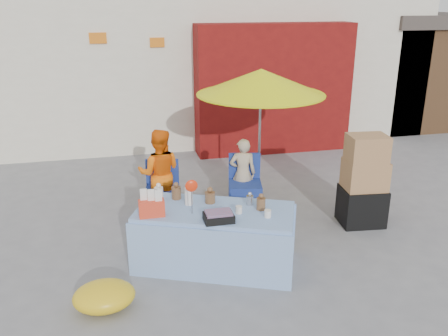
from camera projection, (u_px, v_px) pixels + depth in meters
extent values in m
plane|color=slate|center=(210.00, 263.00, 5.79)|extent=(80.00, 80.00, 0.00)
cube|color=silver|center=(151.00, 33.00, 11.45)|extent=(12.00, 5.00, 4.50)
cube|color=maroon|center=(274.00, 89.00, 9.67)|extent=(3.20, 0.60, 2.60)
cube|color=#4C331E|center=(409.00, 74.00, 12.28)|extent=(2.60, 3.00, 2.40)
cube|color=#3F3833|center=(416.00, 20.00, 11.82)|extent=(2.80, 3.20, 0.30)
cube|color=orange|center=(98.00, 38.00, 8.85)|extent=(0.32, 0.04, 0.20)
cube|color=orange|center=(157.00, 42.00, 9.12)|extent=(0.28, 0.04, 0.18)
cube|color=#8199CF|center=(215.00, 237.00, 5.66)|extent=(2.00, 1.46, 0.72)
cube|color=#8199CF|center=(208.00, 257.00, 5.28)|extent=(1.74, 0.75, 0.67)
cube|color=#8199CF|center=(221.00, 223.00, 6.06)|extent=(1.74, 0.75, 0.67)
cylinder|color=white|center=(159.00, 194.00, 5.76)|extent=(0.14, 0.14, 0.17)
cylinder|color=brown|center=(176.00, 193.00, 5.82)|extent=(0.15, 0.15, 0.15)
cylinder|color=white|center=(189.00, 196.00, 5.65)|extent=(0.13, 0.13, 0.21)
cylinder|color=brown|center=(210.00, 197.00, 5.71)|extent=(0.16, 0.16, 0.13)
cylinder|color=#B2B2B7|center=(250.00, 200.00, 5.66)|extent=(0.11, 0.11, 0.12)
cylinder|color=brown|center=(261.00, 204.00, 5.52)|extent=(0.14, 0.14, 0.14)
cylinder|color=white|center=(239.00, 210.00, 5.44)|extent=(0.10, 0.10, 0.09)
cylinder|color=white|center=(268.00, 214.00, 5.34)|extent=(0.10, 0.10, 0.09)
sphere|color=brown|center=(147.00, 203.00, 5.55)|extent=(0.14, 0.14, 0.14)
ellipsoid|color=red|center=(191.00, 186.00, 5.33)|extent=(0.15, 0.10, 0.14)
cube|color=red|center=(152.00, 208.00, 5.35)|extent=(0.32, 0.24, 0.19)
cube|color=black|center=(219.00, 217.00, 5.24)|extent=(0.39, 0.34, 0.09)
cube|color=navy|center=(162.00, 205.00, 6.88)|extent=(0.56, 0.55, 0.45)
cube|color=navy|center=(162.00, 172.00, 6.94)|extent=(0.48, 0.14, 0.40)
cube|color=navy|center=(245.00, 197.00, 7.15)|extent=(0.56, 0.55, 0.45)
cube|color=navy|center=(244.00, 166.00, 7.21)|extent=(0.48, 0.14, 0.40)
imported|color=orange|center=(160.00, 173.00, 6.87)|extent=(0.73, 0.62, 1.32)
imported|color=tan|center=(243.00, 174.00, 7.17)|extent=(0.45, 0.34, 1.10)
cylinder|color=gray|center=(259.00, 141.00, 7.22)|extent=(0.04, 0.04, 2.00)
cone|color=#D9DE0B|center=(261.00, 82.00, 6.92)|extent=(1.90, 1.90, 0.38)
cylinder|color=#D9DE0B|center=(261.00, 94.00, 6.98)|extent=(1.90, 1.90, 0.02)
cube|color=black|center=(362.00, 206.00, 6.74)|extent=(0.64, 0.55, 0.54)
cube|color=#A3774A|center=(365.00, 174.00, 6.57)|extent=(0.60, 0.49, 0.41)
cube|color=#A3774A|center=(367.00, 148.00, 6.42)|extent=(0.56, 0.44, 0.37)
ellipsoid|color=gold|center=(104.00, 296.00, 4.90)|extent=(0.65, 0.53, 0.29)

